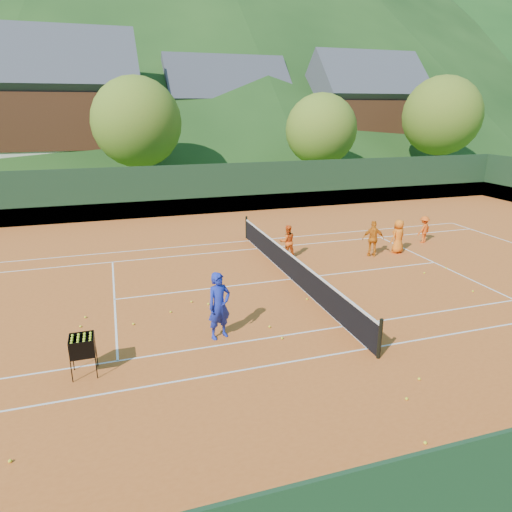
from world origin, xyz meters
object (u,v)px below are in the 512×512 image
object	(u,v)px
student_a	(287,241)
student_c	(398,236)
coach	(219,306)
ball_hopper	(82,346)
student_d	(424,229)
chalet_left	(58,114)
chalet_mid	(226,120)
chalet_right	(362,117)
student_b	(373,239)
tennis_net	(292,267)

from	to	relation	value
student_a	student_c	world-z (taller)	student_c
coach	ball_hopper	size ratio (longest dim) A/B	1.91
student_a	ball_hopper	size ratio (longest dim) A/B	1.42
ball_hopper	student_d	bearing A→B (deg)	25.71
student_c	chalet_left	distance (m)	32.75
coach	chalet_mid	size ratio (longest dim) A/B	0.15
coach	chalet_left	xyz separation A→B (m)	(-6.38, 33.65, 4.67)
student_c	chalet_mid	bearing A→B (deg)	-106.05
coach	student_c	world-z (taller)	coach
student_d	chalet_right	xyz separation A→B (m)	(12.16, 27.28, 4.60)
student_b	student_c	size ratio (longest dim) A/B	1.04
ball_hopper	chalet_mid	size ratio (longest dim) A/B	0.08
student_c	ball_hopper	bearing A→B (deg)	10.12
chalet_left	student_d	bearing A→B (deg)	-56.81
student_a	chalet_left	bearing A→B (deg)	-64.87
student_c	tennis_net	xyz separation A→B (m)	(-5.71, -1.68, -0.25)
chalet_left	ball_hopper	bearing A→B (deg)	-85.28
ball_hopper	student_c	bearing A→B (deg)	25.66
coach	tennis_net	bearing A→B (deg)	26.20
chalet_mid	chalet_right	distance (m)	14.56
coach	tennis_net	size ratio (longest dim) A/B	0.16
coach	student_a	bearing A→B (deg)	35.35
student_a	chalet_right	world-z (taller)	chalet_right
chalet_mid	tennis_net	bearing A→B (deg)	-100.01
chalet_mid	chalet_left	bearing A→B (deg)	-165.96
student_a	student_b	distance (m)	3.71
coach	chalet_mid	xyz separation A→B (m)	(9.62, 37.65, 4.01)
student_b	tennis_net	distance (m)	4.67
coach	tennis_net	xyz separation A→B (m)	(3.62, 3.65, -0.46)
coach	student_d	world-z (taller)	coach
student_a	student_b	bearing A→B (deg)	168.91
coach	chalet_right	distance (m)	41.33
ball_hopper	chalet_left	xyz separation A→B (m)	(-2.85, 34.50, 4.88)
coach	student_d	size ratio (longest dim) A/B	1.49
student_b	chalet_left	distance (m)	32.23
student_a	tennis_net	xyz separation A→B (m)	(-0.80, -2.52, -0.21)
coach	student_c	distance (m)	10.74
tennis_net	coach	bearing A→B (deg)	-134.78
chalet_right	student_b	bearing A→B (deg)	-118.77
student_d	chalet_left	xyz separation A→B (m)	(-17.84, 27.28, 4.99)
student_a	tennis_net	world-z (taller)	student_a
student_c	student_a	bearing A→B (deg)	-25.26
student_b	chalet_left	world-z (taller)	chalet_left
student_d	tennis_net	bearing A→B (deg)	-2.94
coach	student_b	size ratio (longest dim) A/B	1.22
coach	chalet_right	xyz separation A→B (m)	(23.62, 33.65, 4.28)
chalet_left	chalet_right	bearing A→B (deg)	0.00
student_c	ball_hopper	size ratio (longest dim) A/B	1.50
coach	student_a	distance (m)	7.59
student_a	student_c	bearing A→B (deg)	173.94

